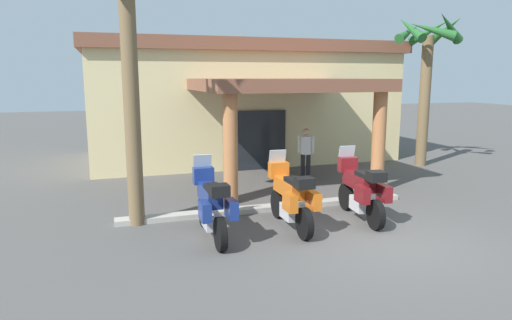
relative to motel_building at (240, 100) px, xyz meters
The scene contains 9 objects.
ground_plane 10.53m from the motel_building, 90.12° to the right, with size 80.00×80.00×0.00m, color #514F4C.
motel_building is the anchor object (origin of this frame).
motorcycle_blue 9.81m from the motel_building, 110.00° to the right, with size 0.70×2.21×1.61m.
motorcycle_orange 9.30m from the motel_building, 99.65° to the right, with size 0.71×2.21×1.61m.
motorcycle_maroon 9.11m from the motel_building, 88.46° to the right, with size 0.74×2.21×1.61m.
pedestrian 4.93m from the motel_building, 80.16° to the right, with size 0.47×0.32×1.65m.
palm_tree_roadside 9.29m from the motel_building, 121.47° to the right, with size 2.05×2.14×6.39m.
palm_tree_near_portico 7.22m from the motel_building, 33.31° to the right, with size 2.34×2.43×5.50m.
curb_strip 8.07m from the motel_building, 101.42° to the right, with size 7.33×0.36×0.12m, color #ADA89E.
Camera 1 is at (-5.28, -7.65, 3.27)m, focal length 32.19 mm.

